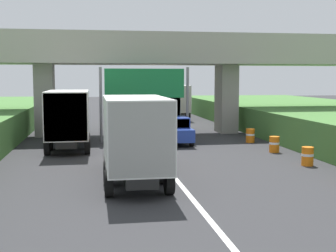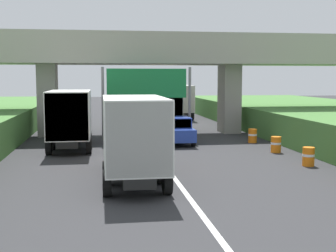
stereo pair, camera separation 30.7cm
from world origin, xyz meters
name	(u,v)px [view 1 (the left image)]	position (x,y,z in m)	size (l,w,h in m)	color
lane_centre_stripe	(148,145)	(0.00, 24.39, 0.00)	(0.20, 88.78, 0.01)	white
overpass_bridge	(138,60)	(0.00, 30.49, 5.51)	(40.00, 4.80, 7.37)	#9E998E
overhead_highway_sign	(145,88)	(0.00, 26.23, 3.55)	(5.88, 0.18, 4.87)	slate
truck_orange	(133,134)	(-1.76, 14.56, 1.93)	(2.44, 7.30, 3.44)	black
truck_white	(174,100)	(4.86, 43.06, 1.93)	(2.44, 7.30, 3.44)	black
truck_silver	(69,116)	(-4.76, 23.95, 1.93)	(2.44, 7.30, 3.44)	black
truck_yellow	(158,106)	(1.79, 32.50, 1.93)	(2.44, 7.30, 3.44)	black
car_blue	(175,130)	(1.75, 24.82, 0.86)	(1.86, 4.10, 1.72)	#233D9E
construction_barrel_2	(308,156)	(6.72, 16.63, 0.46)	(0.57, 0.57, 0.90)	orange
construction_barrel_3	(274,144)	(6.69, 20.64, 0.46)	(0.57, 0.57, 0.90)	orange
construction_barrel_4	(250,135)	(6.69, 24.66, 0.46)	(0.57, 0.57, 0.90)	orange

